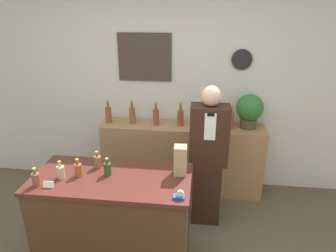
# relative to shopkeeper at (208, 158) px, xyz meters

# --- Properties ---
(back_wall) EXTENTS (5.20, 0.09, 2.70)m
(back_wall) POSITION_rel_shopkeeper_xyz_m (-0.55, 0.84, 0.56)
(back_wall) COLOR silver
(back_wall) RESTS_ON ground_plane
(back_shelf) EXTENTS (2.05, 0.38, 0.91)m
(back_shelf) POSITION_rel_shopkeeper_xyz_m (-0.32, 0.59, -0.33)
(back_shelf) COLOR #9E754C
(back_shelf) RESTS_ON ground_plane
(display_counter) EXTENTS (1.40, 0.67, 0.91)m
(display_counter) POSITION_rel_shopkeeper_xyz_m (-0.85, -0.68, -0.34)
(display_counter) COLOR #422B19
(display_counter) RESTS_ON ground_plane
(shopkeeper) EXTENTS (0.40, 0.25, 1.59)m
(shopkeeper) POSITION_rel_shopkeeper_xyz_m (0.00, 0.00, 0.00)
(shopkeeper) COLOR #331E14
(shopkeeper) RESTS_ON ground_plane
(potted_plant) EXTENTS (0.32, 0.32, 0.42)m
(potted_plant) POSITION_rel_shopkeeper_xyz_m (0.48, 0.63, 0.36)
(potted_plant) COLOR #4C3D2D
(potted_plant) RESTS_ON back_shelf
(paper_bag) EXTENTS (0.11, 0.12, 0.27)m
(paper_bag) POSITION_rel_shopkeeper_xyz_m (-0.26, -0.55, 0.25)
(paper_bag) COLOR tan
(paper_bag) RESTS_ON display_counter
(tape_dispenser) EXTENTS (0.09, 0.06, 0.07)m
(tape_dispenser) POSITION_rel_shopkeeper_xyz_m (-0.23, -0.92, 0.14)
(tape_dispenser) COLOR #1E4799
(tape_dispenser) RESTS_ON display_counter
(price_card_left) EXTENTS (0.09, 0.02, 0.06)m
(price_card_left) POSITION_rel_shopkeeper_xyz_m (-1.32, -0.90, 0.14)
(price_card_left) COLOR white
(price_card_left) RESTS_ON display_counter
(counter_bottle_0) EXTENTS (0.07, 0.07, 0.16)m
(counter_bottle_0) POSITION_rel_shopkeeper_xyz_m (-1.43, -0.88, 0.18)
(counter_bottle_0) COLOR brown
(counter_bottle_0) RESTS_ON display_counter
(counter_bottle_1) EXTENTS (0.07, 0.07, 0.16)m
(counter_bottle_1) POSITION_rel_shopkeeper_xyz_m (-1.28, -0.75, 0.18)
(counter_bottle_1) COLOR tan
(counter_bottle_1) RESTS_ON display_counter
(counter_bottle_2) EXTENTS (0.07, 0.07, 0.16)m
(counter_bottle_2) POSITION_rel_shopkeeper_xyz_m (-1.15, -0.69, 0.18)
(counter_bottle_2) COLOR brown
(counter_bottle_2) RESTS_ON display_counter
(counter_bottle_3) EXTENTS (0.07, 0.07, 0.16)m
(counter_bottle_3) POSITION_rel_shopkeeper_xyz_m (-1.03, -0.53, 0.18)
(counter_bottle_3) COLOR brown
(counter_bottle_3) RESTS_ON display_counter
(counter_bottle_4) EXTENTS (0.07, 0.07, 0.16)m
(counter_bottle_4) POSITION_rel_shopkeeper_xyz_m (-0.89, -0.64, 0.18)
(counter_bottle_4) COLOR #2D4A1C
(counter_bottle_4) RESTS_ON display_counter
(shelf_bottle_0) EXTENTS (0.08, 0.08, 0.30)m
(shelf_bottle_0) POSITION_rel_shopkeeper_xyz_m (-1.26, 0.59, 0.24)
(shelf_bottle_0) COLOR brown
(shelf_bottle_0) RESTS_ON back_shelf
(shelf_bottle_1) EXTENTS (0.08, 0.08, 0.30)m
(shelf_bottle_1) POSITION_rel_shopkeeper_xyz_m (-0.96, 0.60, 0.24)
(shelf_bottle_1) COLOR brown
(shelf_bottle_1) RESTS_ON back_shelf
(shelf_bottle_2) EXTENTS (0.08, 0.08, 0.30)m
(shelf_bottle_2) POSITION_rel_shopkeeper_xyz_m (-0.65, 0.58, 0.24)
(shelf_bottle_2) COLOR brown
(shelf_bottle_2) RESTS_ON back_shelf
(shelf_bottle_3) EXTENTS (0.08, 0.08, 0.30)m
(shelf_bottle_3) POSITION_rel_shopkeeper_xyz_m (-0.35, 0.60, 0.24)
(shelf_bottle_3) COLOR brown
(shelf_bottle_3) RESTS_ON back_shelf
(shelf_bottle_4) EXTENTS (0.08, 0.08, 0.30)m
(shelf_bottle_4) POSITION_rel_shopkeeper_xyz_m (-0.04, 0.60, 0.24)
(shelf_bottle_4) COLOR brown
(shelf_bottle_4) RESTS_ON back_shelf
(shelf_bottle_5) EXTENTS (0.08, 0.08, 0.30)m
(shelf_bottle_5) POSITION_rel_shopkeeper_xyz_m (0.26, 0.58, 0.24)
(shelf_bottle_5) COLOR brown
(shelf_bottle_5) RESTS_ON back_shelf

